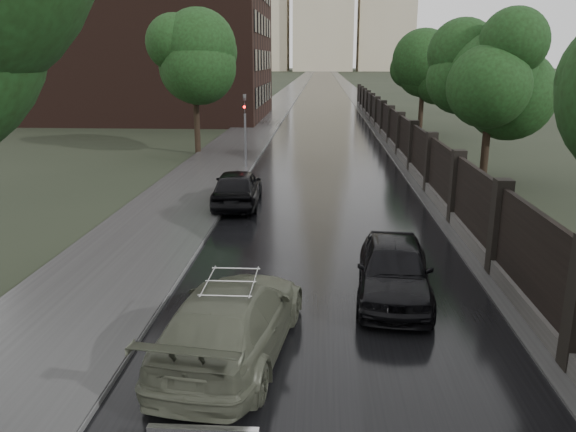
{
  "coord_description": "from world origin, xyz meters",
  "views": [
    {
      "loc": [
        -0.26,
        -4.83,
        5.74
      ],
      "look_at": [
        -1.15,
        10.34,
        1.5
      ],
      "focal_mm": 35.0,
      "sensor_mm": 36.0,
      "label": 1
    }
  ],
  "objects_px": {
    "tree_right_b": "(492,78)",
    "hatchback_left": "(237,187)",
    "tree_left_far": "(195,68)",
    "car_right_near": "(394,269)",
    "tree_right_c": "(423,70)",
    "volga_sedan": "(232,320)",
    "traffic_light": "(245,125)"
  },
  "relations": [
    {
      "from": "tree_right_c",
      "to": "volga_sedan",
      "type": "height_order",
      "value": "tree_right_c"
    },
    {
      "from": "volga_sedan",
      "to": "hatchback_left",
      "type": "relative_size",
      "value": 1.17
    },
    {
      "from": "tree_left_far",
      "to": "car_right_near",
      "type": "height_order",
      "value": "tree_left_far"
    },
    {
      "from": "tree_right_b",
      "to": "hatchback_left",
      "type": "bearing_deg",
      "value": -156.22
    },
    {
      "from": "volga_sedan",
      "to": "tree_right_c",
      "type": "bearing_deg",
      "value": -97.45
    },
    {
      "from": "tree_left_far",
      "to": "hatchback_left",
      "type": "height_order",
      "value": "tree_left_far"
    },
    {
      "from": "hatchback_left",
      "to": "car_right_near",
      "type": "relative_size",
      "value": 1.02
    },
    {
      "from": "tree_right_b",
      "to": "hatchback_left",
      "type": "height_order",
      "value": "tree_right_b"
    },
    {
      "from": "tree_right_c",
      "to": "traffic_light",
      "type": "distance_m",
      "value": 19.26
    },
    {
      "from": "tree_right_b",
      "to": "car_right_near",
      "type": "relative_size",
      "value": 1.58
    },
    {
      "from": "traffic_light",
      "to": "car_right_near",
      "type": "distance_m",
      "value": 17.79
    },
    {
      "from": "tree_right_b",
      "to": "volga_sedan",
      "type": "relative_size",
      "value": 1.32
    },
    {
      "from": "tree_left_far",
      "to": "hatchback_left",
      "type": "distance_m",
      "value": 14.34
    },
    {
      "from": "hatchback_left",
      "to": "volga_sedan",
      "type": "bearing_deg",
      "value": 95.65
    },
    {
      "from": "volga_sedan",
      "to": "car_right_near",
      "type": "xyz_separation_m",
      "value": [
        3.57,
        3.06,
        -0.02
      ]
    },
    {
      "from": "volga_sedan",
      "to": "car_right_near",
      "type": "height_order",
      "value": "volga_sedan"
    },
    {
      "from": "volga_sedan",
      "to": "traffic_light",
      "type": "bearing_deg",
      "value": -75.48
    },
    {
      "from": "volga_sedan",
      "to": "hatchback_left",
      "type": "bearing_deg",
      "value": -74.38
    },
    {
      "from": "tree_right_c",
      "to": "volga_sedan",
      "type": "distance_m",
      "value": 36.27
    },
    {
      "from": "tree_right_b",
      "to": "car_right_near",
      "type": "height_order",
      "value": "tree_right_b"
    },
    {
      "from": "tree_right_c",
      "to": "volga_sedan",
      "type": "bearing_deg",
      "value": -105.23
    },
    {
      "from": "tree_left_far",
      "to": "volga_sedan",
      "type": "height_order",
      "value": "tree_left_far"
    },
    {
      "from": "tree_left_far",
      "to": "tree_right_c",
      "type": "bearing_deg",
      "value": 32.83
    },
    {
      "from": "tree_right_b",
      "to": "car_right_near",
      "type": "bearing_deg",
      "value": -113.29
    },
    {
      "from": "traffic_light",
      "to": "hatchback_left",
      "type": "bearing_deg",
      "value": -84.93
    },
    {
      "from": "tree_right_c",
      "to": "hatchback_left",
      "type": "xyz_separation_m",
      "value": [
        -11.1,
        -22.89,
        -4.18
      ]
    },
    {
      "from": "car_right_near",
      "to": "tree_right_c",
      "type": "bearing_deg",
      "value": 84.65
    },
    {
      "from": "tree_right_c",
      "to": "tree_right_b",
      "type": "bearing_deg",
      "value": -90.0
    },
    {
      "from": "tree_left_far",
      "to": "tree_right_b",
      "type": "xyz_separation_m",
      "value": [
        15.5,
        -8.0,
        -0.29
      ]
    },
    {
      "from": "tree_right_c",
      "to": "car_right_near",
      "type": "bearing_deg",
      "value": -100.54
    },
    {
      "from": "tree_right_c",
      "to": "hatchback_left",
      "type": "bearing_deg",
      "value": -115.87
    },
    {
      "from": "car_right_near",
      "to": "tree_right_b",
      "type": "bearing_deg",
      "value": 71.89
    }
  ]
}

